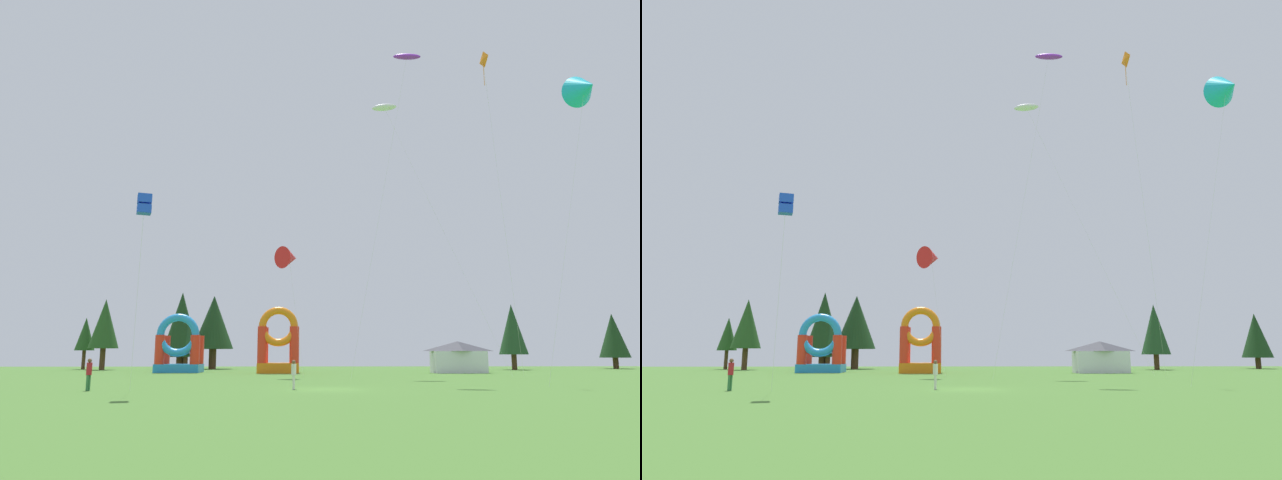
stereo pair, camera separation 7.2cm
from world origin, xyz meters
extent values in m
plane|color=#47752D|center=(0.00, 0.00, 0.00)|extent=(120.00, 120.00, 0.00)
ellipsoid|color=purple|center=(7.33, 9.93, 27.26)|extent=(2.53, 1.54, 0.92)
cylinder|color=silver|center=(4.82, 10.66, 13.63)|extent=(5.04, 1.48, 27.26)
cone|color=red|center=(-2.83, 17.63, 10.87)|extent=(2.86, 2.86, 2.18)
cylinder|color=silver|center=(-2.13, 17.00, 5.44)|extent=(1.41, 1.28, 10.87)
ellipsoid|color=white|center=(6.81, 20.43, 27.23)|extent=(2.66, 1.26, 0.91)
cylinder|color=silver|center=(12.51, 19.91, 13.61)|extent=(11.41, 1.05, 27.23)
cone|color=#19B7CC|center=(18.94, 2.93, 21.11)|extent=(2.57, 2.70, 2.68)
cylinder|color=silver|center=(16.75, 2.73, 10.56)|extent=(4.40, 0.42, 21.11)
cube|color=blue|center=(-10.17, -4.99, 9.82)|extent=(0.94, 0.94, 0.48)
cube|color=blue|center=(-10.17, -4.99, 10.40)|extent=(0.94, 0.94, 0.48)
cylinder|color=silver|center=(-10.72, -3.39, 5.05)|extent=(1.12, 3.22, 10.11)
pyramid|color=orange|center=(13.59, 9.05, 26.55)|extent=(0.43, 1.09, 1.07)
cylinder|color=orange|center=(13.66, 9.07, 25.40)|extent=(0.04, 0.04, 2.30)
cylinder|color=silver|center=(15.71, 12.23, 13.28)|extent=(4.12, 6.33, 26.56)
cylinder|color=silver|center=(-2.02, 0.01, 0.42)|extent=(0.14, 0.14, 0.84)
cylinder|color=silver|center=(-2.04, -0.15, 0.42)|extent=(0.14, 0.14, 0.84)
cylinder|color=silver|center=(-2.03, -0.07, 1.17)|extent=(0.33, 0.33, 0.66)
sphere|color=brown|center=(-2.03, -0.07, 1.61)|extent=(0.23, 0.23, 0.23)
cylinder|color=#33723F|center=(-13.94, -1.09, 0.44)|extent=(0.17, 0.17, 0.89)
cylinder|color=#33723F|center=(-13.88, -0.93, 0.44)|extent=(0.17, 0.17, 0.89)
cylinder|color=#B21E26|center=(-13.91, -1.01, 1.24)|extent=(0.41, 0.41, 0.70)
sphere|color=brown|center=(-13.91, -1.01, 1.71)|extent=(0.24, 0.24, 0.24)
cube|color=#268CD8|center=(-15.43, 31.24, 0.46)|extent=(4.95, 3.79, 0.91)
cylinder|color=red|center=(-17.38, 29.87, 2.51)|extent=(1.06, 1.06, 3.20)
cylinder|color=red|center=(-13.49, 29.87, 2.51)|extent=(1.06, 1.06, 3.20)
cylinder|color=red|center=(-17.38, 32.60, 2.51)|extent=(1.06, 1.06, 3.20)
cylinder|color=red|center=(-13.49, 32.60, 2.51)|extent=(1.06, 1.06, 3.20)
torus|color=#268CD8|center=(-15.43, 29.87, 4.11)|extent=(4.74, 0.85, 4.74)
cube|color=orange|center=(-4.17, 28.80, 0.54)|extent=(4.46, 3.63, 1.08)
cylinder|color=red|center=(-5.89, 27.50, 3.02)|extent=(1.02, 1.02, 3.87)
cylinder|color=red|center=(-2.45, 27.50, 3.02)|extent=(1.02, 1.02, 3.87)
cylinder|color=red|center=(-5.89, 30.11, 3.02)|extent=(1.02, 1.02, 3.87)
cylinder|color=red|center=(-2.45, 30.11, 3.02)|extent=(1.02, 1.02, 3.87)
torus|color=orange|center=(-4.17, 27.50, 4.95)|extent=(4.26, 0.81, 4.26)
cube|color=silver|center=(15.53, 28.54, 1.17)|extent=(5.64, 3.10, 2.35)
pyramid|color=#3F3F47|center=(15.53, 28.54, 2.88)|extent=(5.64, 3.10, 1.06)
cylinder|color=#4C331E|center=(-30.83, 44.01, 1.24)|extent=(0.46, 0.46, 2.48)
cone|color=#234C1E|center=(-30.83, 44.01, 4.66)|extent=(2.58, 2.58, 4.37)
cylinder|color=#4C331E|center=(-27.35, 41.01, 1.37)|extent=(0.69, 0.69, 2.73)
cone|color=#234C1E|center=(-27.35, 41.01, 5.90)|extent=(3.81, 3.81, 6.35)
cylinder|color=#4C331E|center=(-17.92, 42.51, 0.81)|extent=(0.56, 0.56, 1.63)
cone|color=#1E4221|center=(-17.92, 42.51, 3.83)|extent=(3.12, 3.12, 4.40)
cylinder|color=#4C331E|center=(-17.77, 42.76, 1.25)|extent=(0.82, 0.82, 2.50)
cone|color=#193819|center=(-17.77, 42.76, 6.33)|extent=(4.55, 4.55, 7.68)
cylinder|color=#4C331E|center=(-17.02, 42.52, 1.32)|extent=(0.64, 0.64, 2.64)
cone|color=#1E4221|center=(-17.02, 42.52, 5.12)|extent=(3.58, 3.58, 4.94)
cylinder|color=#4C331E|center=(-13.84, 44.99, 1.34)|extent=(1.00, 1.00, 2.69)
cone|color=#193819|center=(-13.84, 44.99, 6.32)|extent=(5.55, 5.55, 7.27)
cylinder|color=#4C331E|center=(25.98, 40.36, 0.98)|extent=(0.67, 0.67, 1.95)
cone|color=#1E4221|center=(25.98, 40.36, 5.21)|extent=(3.71, 3.71, 6.51)
cylinder|color=#4C331E|center=(41.81, 44.92, 0.76)|extent=(0.73, 0.73, 1.51)
cone|color=#193819|center=(41.81, 44.92, 4.55)|extent=(4.06, 4.06, 6.07)
camera|label=1|loc=(-1.46, -35.87, 2.15)|focal=32.56mm
camera|label=2|loc=(-1.38, -35.87, 2.15)|focal=32.56mm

